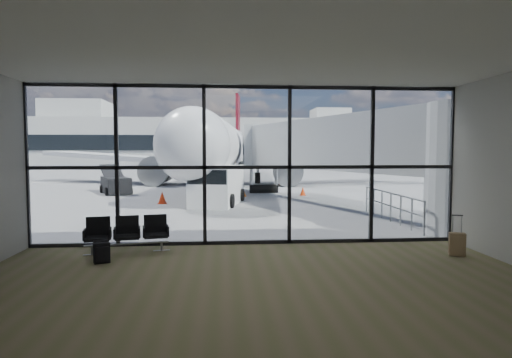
{
  "coord_description": "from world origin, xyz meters",
  "views": [
    {
      "loc": [
        -0.68,
        -12.03,
        2.65
      ],
      "look_at": [
        0.48,
        3.0,
        1.67
      ],
      "focal_mm": 30.0,
      "sensor_mm": 36.0,
      "label": 1
    }
  ],
  "objects": [
    {
      "name": "suitcase",
      "position": [
        5.2,
        -1.82,
        0.31
      ],
      "size": [
        0.44,
        0.38,
        1.04
      ],
      "rotation": [
        0.0,
        0.0,
        -0.39
      ],
      "color": "#8F7450",
      "rests_on": "ground"
    },
    {
      "name": "belt_loader",
      "position": [
        -7.44,
        15.34,
        0.6
      ],
      "size": [
        2.75,
        4.06,
        1.78
      ],
      "rotation": [
        0.0,
        0.0,
        0.42
      ],
      "color": "black",
      "rests_on": "ground"
    },
    {
      "name": "tree_2",
      "position": [
        -33.0,
        72.0,
        5.88
      ],
      "size": [
        6.27,
        6.27,
        9.03
      ],
      "color": "#382619",
      "rests_on": "ground"
    },
    {
      "name": "traffic_cone_b",
      "position": [
        0.43,
        13.03,
        0.33
      ],
      "size": [
        0.48,
        0.48,
        0.69
      ],
      "color": "orange",
      "rests_on": "ground"
    },
    {
      "name": "tree_3",
      "position": [
        -27.0,
        72.0,
        4.63
      ],
      "size": [
        4.95,
        4.95,
        7.12
      ],
      "color": "#382619",
      "rests_on": "ground"
    },
    {
      "name": "jet_bridge",
      "position": [
        4.9,
        7.07,
        2.76
      ],
      "size": [
        8.0,
        16.5,
        4.33
      ],
      "color": "#A3A6A9",
      "rests_on": "ground"
    },
    {
      "name": "seating_row",
      "position": [
        -3.2,
        -0.69,
        0.52
      ],
      "size": [
        2.13,
        0.97,
        0.94
      ],
      "rotation": [
        0.0,
        0.0,
        0.19
      ],
      "color": "gray",
      "rests_on": "ground"
    },
    {
      "name": "tree_4",
      "position": [
        -21.0,
        72.0,
        5.25
      ],
      "size": [
        5.61,
        5.61,
        8.07
      ],
      "color": "#382619",
      "rests_on": "ground"
    },
    {
      "name": "tree_5",
      "position": [
        -15.0,
        72.0,
        5.88
      ],
      "size": [
        6.27,
        6.27,
        9.03
      ],
      "color": "#382619",
      "rests_on": "ground"
    },
    {
      "name": "ground",
      "position": [
        0.0,
        40.0,
        0.0
      ],
      "size": [
        220.0,
        220.0,
        0.0
      ],
      "primitive_type": "plane",
      "color": "slate",
      "rests_on": "ground"
    },
    {
      "name": "traffic_cone_a",
      "position": [
        -3.77,
        9.81,
        0.3
      ],
      "size": [
        0.44,
        0.44,
        0.63
      ],
      "color": "red",
      "rests_on": "ground"
    },
    {
      "name": "backpack",
      "position": [
        -3.55,
        -1.81,
        0.26
      ],
      "size": [
        0.43,
        0.42,
        0.54
      ],
      "rotation": [
        0.0,
        0.0,
        0.41
      ],
      "color": "black",
      "rests_on": "ground"
    },
    {
      "name": "service_van",
      "position": [
        -0.98,
        9.33,
        0.98
      ],
      "size": [
        2.85,
        4.71,
        1.92
      ],
      "rotation": [
        0.0,
        0.0,
        -0.21
      ],
      "color": "white",
      "rests_on": "ground"
    },
    {
      "name": "traffic_cone_c",
      "position": [
        4.1,
        13.31,
        0.24
      ],
      "size": [
        0.36,
        0.36,
        0.51
      ],
      "color": "#F33E0C",
      "rests_on": "ground"
    },
    {
      "name": "glass_curtain_wall",
      "position": [
        0.0,
        0.0,
        2.25
      ],
      "size": [
        12.1,
        0.12,
        4.5
      ],
      "color": "white",
      "rests_on": "ground"
    },
    {
      "name": "far_terminal",
      "position": [
        -0.59,
        61.97,
        4.21
      ],
      "size": [
        80.0,
        12.2,
        11.0
      ],
      "color": "#A4A39F",
      "rests_on": "ground"
    },
    {
      "name": "airliner",
      "position": [
        -0.48,
        24.25,
        2.88
      ],
      "size": [
        31.57,
        36.69,
        9.46
      ],
      "rotation": [
        0.0,
        0.0,
        -0.1
      ],
      "color": "silver",
      "rests_on": "ground"
    },
    {
      "name": "tree_1",
      "position": [
        -39.0,
        72.0,
        5.25
      ],
      "size": [
        5.61,
        5.61,
        8.07
      ],
      "color": "#382619",
      "rests_on": "ground"
    },
    {
      "name": "apron_railing",
      "position": [
        5.6,
        3.5,
        0.72
      ],
      "size": [
        0.06,
        5.46,
        1.11
      ],
      "color": "gray",
      "rests_on": "ground"
    },
    {
      "name": "lounge_shell",
      "position": [
        0.0,
        -4.8,
        2.65
      ],
      "size": [
        12.02,
        8.01,
        4.51
      ],
      "color": "#686641",
      "rests_on": "ground"
    }
  ]
}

